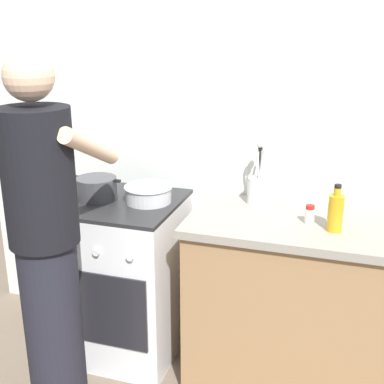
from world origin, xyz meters
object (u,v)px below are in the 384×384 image
Objects in this scene: pot at (97,188)px; mixing_bowl at (148,193)px; stove_range at (125,277)px; oil_bottle at (336,212)px; spice_bottle at (310,215)px; utensil_crock at (257,187)px; person at (47,250)px.

mixing_bowl is at bearing 8.50° from pot.
stove_range is at bearing 3.87° from pot.
pot is at bearing 177.03° from oil_bottle.
mixing_bowl is 2.83× the size of spice_bottle.
stove_range is at bearing -165.45° from utensil_crock.
stove_range is 0.53m from pot.
utensil_crock is at bearing 145.14° from spice_bottle.
pot is at bearing -171.50° from mixing_bowl.
person reaches higher than spice_bottle.
oil_bottle is at bearing 23.10° from person.
person is at bearing -110.51° from mixing_bowl.
pot is 1.10× the size of mixing_bowl.
stove_range is 2.69× the size of utensil_crock.
oil_bottle reaches higher than mixing_bowl.
utensil_crock is 0.47m from oil_bottle.
person reaches higher than utensil_crock.
person is (0.05, -0.57, -0.10)m from pot.
mixing_bowl reaches higher than stove_range.
stove_range is 1.09m from spice_bottle.
mixing_bowl is at bearing 13.02° from stove_range.
pot is 1.12m from spice_bottle.
stove_range is 4.09× the size of oil_bottle.
spice_bottle is at bearing -1.20° from stove_range.
oil_bottle is (0.12, -0.05, 0.05)m from spice_bottle.
mixing_bowl is 0.66m from person.
spice_bottle is at bearing 155.34° from oil_bottle.
spice_bottle is (0.84, -0.05, -0.01)m from mixing_bowl.
oil_bottle is at bearing -3.85° from stove_range.
stove_range is at bearing -166.98° from mixing_bowl.
utensil_crock reaches higher than stove_range.
person is at bearing -135.82° from utensil_crock.
spice_bottle is (0.98, -0.02, 0.49)m from stove_range.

